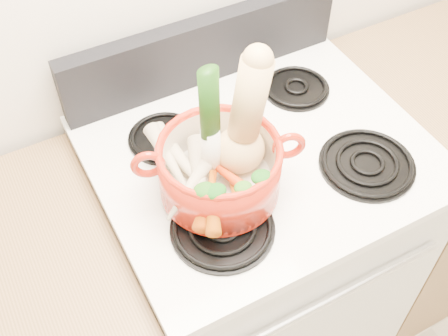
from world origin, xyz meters
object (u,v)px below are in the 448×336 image
dutch_oven (220,169)px  squash (246,117)px  stove_body (253,258)px  leek (210,126)px

dutch_oven → squash: squash is taller
stove_body → leek: (-0.16, -0.04, 0.68)m
stove_body → dutch_oven: (-0.15, -0.07, 0.57)m
stove_body → leek: 0.70m
squash → leek: size_ratio=0.95×
stove_body → leek: bearing=-164.1°
dutch_oven → leek: (-0.01, 0.03, 0.11)m
dutch_oven → squash: (0.07, 0.02, 0.10)m
squash → leek: (-0.08, 0.01, 0.01)m
dutch_oven → squash: 0.13m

